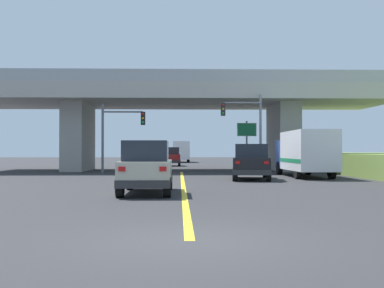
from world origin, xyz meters
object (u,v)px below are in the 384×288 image
(traffic_signal_nearside, at_px, (247,123))
(box_truck, at_px, (305,153))
(semi_truck_distant, at_px, (181,151))
(highway_sign, at_px, (247,134))
(suv_lead, at_px, (147,167))
(suv_crossing, at_px, (251,162))
(traffic_signal_farside, at_px, (118,129))
(sedan_oncoming, at_px, (171,157))

(traffic_signal_nearside, bearing_deg, box_truck, -59.25)
(traffic_signal_nearside, distance_m, semi_truck_distant, 33.69)
(highway_sign, bearing_deg, suv_lead, -108.73)
(semi_truck_distant, bearing_deg, traffic_signal_nearside, -82.00)
(box_truck, bearing_deg, suv_crossing, -146.48)
(suv_crossing, relative_size, semi_truck_distant, 0.71)
(suv_lead, height_order, suv_crossing, same)
(traffic_signal_farside, distance_m, semi_truck_distant, 33.51)
(semi_truck_distant, bearing_deg, sedan_oncoming, -94.07)
(traffic_signal_nearside, bearing_deg, suv_lead, -111.10)
(box_truck, height_order, sedan_oncoming, box_truck)
(suv_crossing, height_order, traffic_signal_farside, traffic_signal_farside)
(sedan_oncoming, bearing_deg, box_truck, -67.98)
(semi_truck_distant, bearing_deg, highway_sign, -80.13)
(highway_sign, height_order, semi_truck_distant, highway_sign)
(sedan_oncoming, xyz_separation_m, semi_truck_distant, (1.18, 16.51, 0.56))
(sedan_oncoming, height_order, traffic_signal_farside, traffic_signal_farside)
(highway_sign, distance_m, semi_truck_distant, 30.13)
(box_truck, distance_m, sedan_oncoming, 23.42)
(traffic_signal_farside, bearing_deg, highway_sign, 19.24)
(suv_crossing, xyz_separation_m, traffic_signal_farside, (-8.58, 7.61, 2.25))
(suv_lead, xyz_separation_m, suv_crossing, (5.37, 8.74, 0.00))
(sedan_oncoming, distance_m, traffic_signal_farside, 17.15)
(sedan_oncoming, distance_m, semi_truck_distant, 16.56)
(suv_lead, xyz_separation_m, traffic_signal_farside, (-3.21, 16.35, 2.26))
(traffic_signal_farside, height_order, semi_truck_distant, traffic_signal_farside)
(box_truck, height_order, highway_sign, highway_sign)
(sedan_oncoming, relative_size, traffic_signal_nearside, 0.75)
(suv_crossing, height_order, semi_truck_distant, semi_truck_distant)
(suv_lead, bearing_deg, sedan_oncoming, 89.33)
(suv_lead, bearing_deg, box_truck, 50.84)
(traffic_signal_nearside, bearing_deg, semi_truck_distant, 98.00)
(traffic_signal_farside, xyz_separation_m, highway_sign, (9.93, 3.47, -0.31))
(suv_lead, relative_size, box_truck, 0.62)
(traffic_signal_farside, bearing_deg, traffic_signal_nearside, -1.07)
(box_truck, bearing_deg, sedan_oncoming, 112.02)
(box_truck, relative_size, traffic_signal_nearside, 1.29)
(suv_lead, height_order, box_truck, box_truck)
(sedan_oncoming, relative_size, semi_truck_distant, 0.61)
(suv_lead, height_order, semi_truck_distant, semi_truck_distant)
(traffic_signal_farside, height_order, highway_sign, traffic_signal_farside)
(suv_lead, xyz_separation_m, highway_sign, (6.72, 19.82, 1.95))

